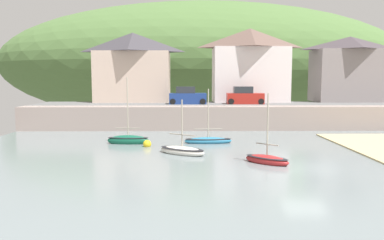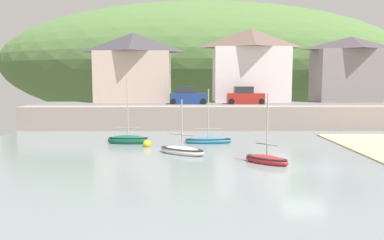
{
  "view_description": "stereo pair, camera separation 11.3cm",
  "coord_description": "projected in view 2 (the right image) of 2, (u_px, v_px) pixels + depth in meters",
  "views": [
    {
      "loc": [
        -7.01,
        -22.07,
        5.21
      ],
      "look_at": [
        -6.62,
        7.62,
        2.0
      ],
      "focal_mm": 35.86,
      "sensor_mm": 36.0,
      "label": 1
    },
    {
      "loc": [
        -6.89,
        -22.08,
        5.21
      ],
      "look_at": [
        -6.62,
        7.62,
        2.0
      ],
      "focal_mm": 35.86,
      "sensor_mm": 36.0,
      "label": 2
    }
  ],
  "objects": [
    {
      "name": "waterfront_building_left",
      "position": [
        134.0,
        67.0,
        46.78
      ],
      "size": [
        9.14,
        5.75,
        8.36
      ],
      "color": "beige",
      "rests_on": "ground"
    },
    {
      "name": "waterfront_building_centre",
      "position": [
        250.0,
        65.0,
        46.89
      ],
      "size": [
        9.23,
        5.56,
        8.87
      ],
      "color": "white",
      "rests_on": "ground"
    },
    {
      "name": "sailboat_nearest_shore",
      "position": [
        128.0,
        140.0,
        30.86
      ],
      "size": [
        3.44,
        1.19,
        5.52
      ],
      "rotation": [
        0.0,
        0.0,
        -0.07
      ],
      "color": "#13563E",
      "rests_on": "ground"
    },
    {
      "name": "parked_car_near_slipway",
      "position": [
        188.0,
        97.0,
        42.74
      ],
      "size": [
        4.13,
        1.82,
        1.95
      ],
      "rotation": [
        0.0,
        0.0,
        0.02
      ],
      "color": "navy",
      "rests_on": "ground"
    },
    {
      "name": "waterfront_building_right",
      "position": [
        350.0,
        69.0,
        47.05
      ],
      "size": [
        8.83,
        5.36,
        7.93
      ],
      "color": "gray",
      "rests_on": "ground"
    },
    {
      "name": "motorboat_with_cabin",
      "position": [
        208.0,
        140.0,
        31.15
      ],
      "size": [
        3.91,
        1.29,
        4.54
      ],
      "rotation": [
        0.0,
        0.0,
        0.04
      ],
      "color": "teal",
      "rests_on": "ground"
    },
    {
      "name": "sailboat_far_left",
      "position": [
        182.0,
        151.0,
        26.62
      ],
      "size": [
        3.67,
        2.99,
        3.94
      ],
      "rotation": [
        0.0,
        0.0,
        -0.57
      ],
      "color": "silver",
      "rests_on": "ground"
    },
    {
      "name": "rowboat_small_beached",
      "position": [
        267.0,
        160.0,
        23.64
      ],
      "size": [
        2.89,
        2.64,
        4.49
      ],
      "rotation": [
        0.0,
        0.0,
        -0.69
      ],
      "color": "#A52426",
      "rests_on": "ground"
    },
    {
      "name": "quay_seawall",
      "position": [
        255.0,
        116.0,
        39.82
      ],
      "size": [
        48.0,
        9.4,
        2.4
      ],
      "color": "gray",
      "rests_on": "ground"
    },
    {
      "name": "parked_car_by_wall",
      "position": [
        245.0,
        97.0,
        42.8
      ],
      "size": [
        4.13,
        1.82,
        1.95
      ],
      "rotation": [
        0.0,
        0.0,
        -0.02
      ],
      "color": "#AB251D",
      "rests_on": "ground"
    },
    {
      "name": "hillside_backdrop",
      "position": [
        205.0,
        64.0,
        76.54
      ],
      "size": [
        80.0,
        44.0,
        23.26
      ],
      "color": "#4D6F39",
      "rests_on": "ground"
    },
    {
      "name": "mooring_buoy",
      "position": [
        147.0,
        144.0,
        29.54
      ],
      "size": [
        0.64,
        0.64,
        0.64
      ],
      "color": "yellow",
      "rests_on": "ground"
    }
  ]
}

